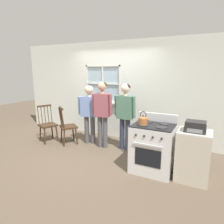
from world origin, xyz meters
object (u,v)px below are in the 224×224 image
Objects in this scene: stove at (153,147)px; person_teen_center at (102,108)px; potted_plant at (97,99)px; person_elderly_left at (89,109)px; side_counter at (193,156)px; chair_by_window at (68,127)px; chair_near_wall at (48,125)px; kettle at (143,120)px; person_adult_right at (125,110)px; stereo at (196,127)px.

person_teen_center is at bearing 157.08° from stove.
person_elderly_left is at bearing -75.38° from potted_plant.
chair_by_window is at bearing 172.26° from side_counter.
chair_near_wall is 1.67m from person_teen_center.
person_teen_center is 1.83× the size of side_counter.
kettle is (2.23, -0.56, 0.57)m from chair_by_window.
person_adult_right is (0.56, 0.11, -0.02)m from person_teen_center.
person_elderly_left is 4.53× the size of potted_plant.
person_teen_center is 1.03m from potted_plant.
potted_plant is at bearing 152.68° from stereo.
person_elderly_left reaches higher than kettle.
chair_by_window is 0.76m from person_elderly_left.
stove is 2.61m from potted_plant.
person_elderly_left is 2.08m from stove.
person_adult_right reaches higher than chair_by_window.
person_teen_center is at bearing -29.93° from person_elderly_left.
person_teen_center is 1.67m from stove.
person_teen_center reaches higher than person_elderly_left.
kettle is (1.73, -0.84, 0.08)m from person_elderly_left.
potted_plant is 0.38× the size of side_counter.
potted_plant reaches higher than side_counter.
chair_near_wall is at bearing 175.16° from side_counter.
stereo reaches higher than chair_near_wall.
stove is at bearing -152.57° from chair_by_window.
stereo is at bearing -90.00° from side_counter.
person_adult_right reaches higher than potted_plant.
person_adult_right reaches higher than chair_near_wall.
stereo is at bearing -1.57° from stove.
person_elderly_left is (0.50, 0.29, 0.48)m from chair_by_window.
chair_by_window is 2.92× the size of potted_plant.
kettle reaches higher than chair_by_window.
person_adult_right reaches higher than kettle.
stereo is at bearing -23.35° from person_adult_right.
person_elderly_left is 0.46m from person_teen_center.
stove is at bearing -179.90° from side_counter.
chair_by_window is at bearing -167.93° from person_elderly_left.
stereo is at bearing -33.29° from person_elderly_left.
person_adult_right is 1.49× the size of stove.
potted_plant is (-1.92, 1.56, 0.07)m from kettle.
person_teen_center is at bearing 163.70° from stereo.
stereo reaches higher than chair_by_window.
kettle is 2.47m from potted_plant.
person_adult_right is (1.51, 0.30, 0.54)m from chair_by_window.
person_adult_right is at bearing 155.22° from stereo.
person_elderly_left is at bearing 159.46° from stove.
stove is at bearing 178.43° from stereo.
stove is (2.40, -0.43, 0.02)m from chair_by_window.
chair_by_window is 1.23m from potted_plant.
chair_by_window is 2.44m from stove.
person_teen_center reaches higher than chair_near_wall.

